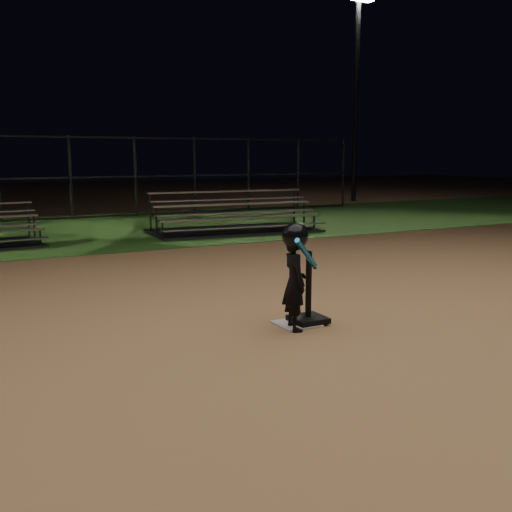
{
  "coord_description": "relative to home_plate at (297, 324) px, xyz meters",
  "views": [
    {
      "loc": [
        -3.49,
        -5.66,
        1.91
      ],
      "look_at": [
        0.0,
        1.0,
        0.65
      ],
      "focal_mm": 42.17,
      "sensor_mm": 36.0,
      "label": 1
    }
  ],
  "objects": [
    {
      "name": "ground",
      "position": [
        0.0,
        0.0,
        -0.01
      ],
      "size": [
        80.0,
        80.0,
        0.0
      ],
      "primitive_type": "plane",
      "color": "#AD7B4E",
      "rests_on": "ground"
    },
    {
      "name": "grass_strip",
      "position": [
        0.0,
        10.0,
        -0.01
      ],
      "size": [
        60.0,
        8.0,
        0.01
      ],
      "primitive_type": "cube",
      "color": "#254D19",
      "rests_on": "ground"
    },
    {
      "name": "home_plate",
      "position": [
        0.0,
        0.0,
        0.0
      ],
      "size": [
        0.45,
        0.45,
        0.02
      ],
      "primitive_type": "cube",
      "color": "beige",
      "rests_on": "ground"
    },
    {
      "name": "batting_tee",
      "position": [
        0.14,
        -0.02,
        0.17
      ],
      "size": [
        0.38,
        0.38,
        0.83
      ],
      "color": "black",
      "rests_on": "home_plate"
    },
    {
      "name": "child_batter",
      "position": [
        -0.12,
        -0.15,
        0.62
      ],
      "size": [
        0.48,
        0.54,
        1.19
      ],
      "rotation": [
        0.0,
        0.0,
        1.39
      ],
      "color": "black",
      "rests_on": "ground"
    },
    {
      "name": "bleacher_right",
      "position": [
        3.01,
        7.92,
        0.2
      ],
      "size": [
        4.29,
        2.33,
        1.02
      ],
      "rotation": [
        0.0,
        0.0,
        -0.08
      ],
      "color": "silver",
      "rests_on": "ground"
    },
    {
      "name": "backstop_fence",
      "position": [
        0.0,
        13.0,
        1.24
      ],
      "size": [
        20.08,
        0.08,
        2.5
      ],
      "color": "#38383D",
      "rests_on": "ground"
    },
    {
      "name": "light_pole_right",
      "position": [
        12.0,
        14.94,
        4.93
      ],
      "size": [
        0.9,
        0.53,
        8.3
      ],
      "color": "#2D2D30",
      "rests_on": "ground"
    }
  ]
}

